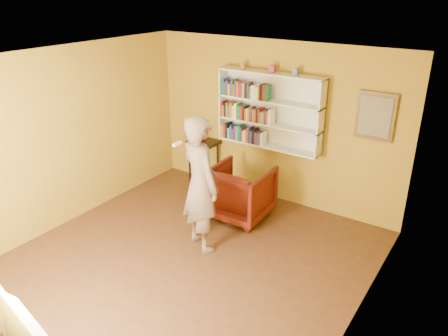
{
  "coord_description": "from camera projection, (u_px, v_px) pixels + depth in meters",
  "views": [
    {
      "loc": [
        3.19,
        -3.74,
        3.53
      ],
      "look_at": [
        0.19,
        0.75,
        1.21
      ],
      "focal_mm": 35.0,
      "sensor_mm": 36.0,
      "label": 1
    }
  ],
  "objects": [
    {
      "name": "room_shell",
      "position": [
        178.0,
        198.0,
        5.48
      ],
      "size": [
        5.3,
        5.8,
        2.88
      ],
      "color": "#442815",
      "rests_on": "ground"
    },
    {
      "name": "bookshelf",
      "position": [
        271.0,
        110.0,
        7.09
      ],
      "size": [
        1.8,
        0.29,
        1.23
      ],
      "color": "silver",
      "rests_on": "room_shell"
    },
    {
      "name": "books_row_lower",
      "position": [
        243.0,
        134.0,
        7.43
      ],
      "size": [
        0.81,
        0.19,
        0.27
      ],
      "color": "#A77D21",
      "rests_on": "bookshelf"
    },
    {
      "name": "books_row_middle",
      "position": [
        247.0,
        113.0,
        7.24
      ],
      "size": [
        0.95,
        0.19,
        0.26
      ],
      "color": "maroon",
      "rests_on": "bookshelf"
    },
    {
      "name": "books_row_upper",
      "position": [
        246.0,
        90.0,
        7.11
      ],
      "size": [
        0.88,
        0.19,
        0.27
      ],
      "color": "#15623B",
      "rests_on": "bookshelf"
    },
    {
      "name": "ornament_left",
      "position": [
        243.0,
        66.0,
        7.04
      ],
      "size": [
        0.07,
        0.07,
        0.1
      ],
      "primitive_type": "cube",
      "color": "#AD6731",
      "rests_on": "bookshelf"
    },
    {
      "name": "ornament_centre",
      "position": [
        272.0,
        69.0,
        6.77
      ],
      "size": [
        0.08,
        0.08,
        0.12
      ],
      "primitive_type": "cube",
      "color": "#A33653",
      "rests_on": "bookshelf"
    },
    {
      "name": "ornament_right",
      "position": [
        296.0,
        72.0,
        6.57
      ],
      "size": [
        0.08,
        0.08,
        0.11
      ],
      "primitive_type": "cube",
      "color": "slate",
      "rests_on": "bookshelf"
    },
    {
      "name": "framed_painting",
      "position": [
        376.0,
        116.0,
        6.23
      ],
      "size": [
        0.55,
        0.05,
        0.7
      ],
      "color": "#533917",
      "rests_on": "room_shell"
    },
    {
      "name": "console_table",
      "position": [
        203.0,
        148.0,
        7.97
      ],
      "size": [
        0.53,
        0.4,
        0.86
      ],
      "color": "black",
      "rests_on": "ground"
    },
    {
      "name": "ruby_lustre",
      "position": [
        203.0,
        131.0,
        7.83
      ],
      "size": [
        0.16,
        0.16,
        0.26
      ],
      "color": "maroon",
      "rests_on": "console_table"
    },
    {
      "name": "armchair",
      "position": [
        240.0,
        192.0,
        6.95
      ],
      "size": [
        0.95,
        0.97,
        0.85
      ],
      "primitive_type": "imported",
      "rotation": [
        0.0,
        0.0,
        3.18
      ],
      "color": "#3F0904",
      "rests_on": "ground"
    },
    {
      "name": "person",
      "position": [
        200.0,
        184.0,
        5.95
      ],
      "size": [
        0.84,
        0.72,
        1.95
      ],
      "primitive_type": "imported",
      "rotation": [
        0.0,
        0.0,
        2.72
      ],
      "color": "#6F5A51",
      "rests_on": "ground"
    },
    {
      "name": "game_remote",
      "position": [
        177.0,
        144.0,
        5.57
      ],
      "size": [
        0.04,
        0.15,
        0.04
      ],
      "primitive_type": "cube",
      "color": "white",
      "rests_on": "person"
    },
    {
      "name": "television",
      "position": [
        36.0,
        333.0,
        3.74
      ],
      "size": [
        1.07,
        0.36,
        0.61
      ],
      "primitive_type": "imported",
      "rotation": [
        0.0,
        0.0,
        -0.21
      ],
      "color": "black",
      "rests_on": "tv_cabinet"
    }
  ]
}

